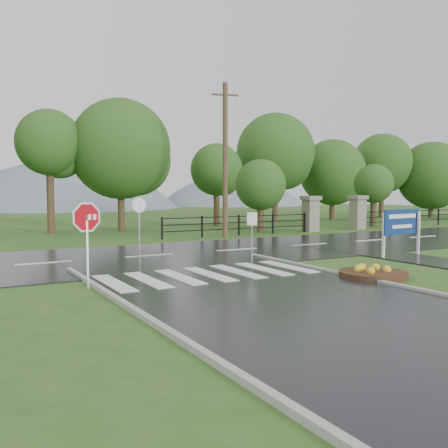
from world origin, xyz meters
TOP-DOWN VIEW (x-y plane):
  - ground at (0.00, 0.00)m, footprint 120.00×120.00m
  - main_road at (0.00, 10.00)m, footprint 90.00×8.00m
  - walkway at (8.50, 4.00)m, footprint 2.20×11.00m
  - crosswalk at (0.00, 5.00)m, footprint 6.50×2.80m
  - curb_left at (-3.55, -4.00)m, footprint 0.15×24.00m
  - pillar_west at (13.00, 16.00)m, footprint 1.00×1.00m
  - pillar_east at (17.00, 16.00)m, footprint 1.00×1.00m
  - fence_west at (7.75, 16.00)m, footprint 9.58×0.08m
  - hills at (3.49, 65.00)m, footprint 102.00×48.00m
  - treeline at (1.00, 24.00)m, footprint 83.20×5.20m
  - stop_sign at (-3.76, 4.76)m, footprint 1.07×0.27m
  - estate_billboard at (8.58, 5.07)m, footprint 2.14×0.28m
  - flower_bed at (4.12, 2.24)m, footprint 2.01×2.01m
  - reg_sign_small at (3.14, 7.45)m, footprint 0.38×0.13m
  - reg_sign_round at (-0.91, 8.65)m, footprint 0.55×0.10m
  - utility_pole_east at (6.56, 15.50)m, footprint 1.48×0.45m
  - entrance_tree_left at (10.24, 17.50)m, footprint 3.17×3.17m
  - entrance_tree_right at (20.00, 17.50)m, footprint 2.80×2.80m

SIDE VIEW (x-z plane):
  - hills at x=3.49m, z-range -39.54..8.46m
  - ground at x=0.00m, z-range 0.00..0.00m
  - main_road at x=0.00m, z-range -0.02..0.02m
  - walkway at x=8.50m, z-range -0.02..0.02m
  - curb_left at x=-3.55m, z-range -0.06..0.06m
  - treeline at x=1.00m, z-range -5.00..5.00m
  - crosswalk at x=0.00m, z-range 0.05..0.07m
  - flower_bed at x=4.12m, z-range -0.05..0.35m
  - fence_west at x=7.75m, z-range 0.12..1.32m
  - pillar_west at x=13.00m, z-range 0.06..2.30m
  - pillar_east at x=17.00m, z-range 0.06..2.30m
  - estate_billboard at x=8.58m, z-range 0.35..2.23m
  - reg_sign_small at x=3.14m, z-range 0.40..2.18m
  - reg_sign_round at x=-0.91m, z-range 0.30..2.67m
  - stop_sign at x=-3.76m, z-range 0.50..2.97m
  - entrance_tree_left at x=10.24m, z-range 0.65..5.18m
  - entrance_tree_right at x=20.00m, z-range 0.80..5.26m
  - utility_pole_east at x=6.56m, z-range 0.07..8.51m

